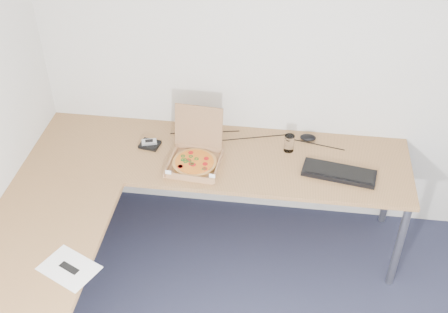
# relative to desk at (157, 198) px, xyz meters

# --- Properties ---
(room_shell) EXTENTS (3.50, 3.50, 2.50)m
(room_shell) POSITION_rel_desk_xyz_m (0.82, -0.97, 0.55)
(room_shell) COLOR silver
(room_shell) RESTS_ON ground
(desk) EXTENTS (2.50, 2.20, 0.73)m
(desk) POSITION_rel_desk_xyz_m (0.00, 0.00, 0.00)
(desk) COLOR #9E6F40
(desk) RESTS_ON ground
(pizza_box) EXTENTS (0.32, 0.37, 0.33)m
(pizza_box) POSITION_rel_desk_xyz_m (0.18, 0.32, 0.07)
(pizza_box) COLOR #A37249
(pizza_box) RESTS_ON desk
(drinking_glass) EXTENTS (0.07, 0.07, 0.12)m
(drinking_glass) POSITION_rel_desk_xyz_m (0.78, 0.54, 0.09)
(drinking_glass) COLOR white
(drinking_glass) RESTS_ON desk
(keyboard) EXTENTS (0.48, 0.24, 0.03)m
(keyboard) POSITION_rel_desk_xyz_m (1.10, 0.33, 0.04)
(keyboard) COLOR black
(keyboard) RESTS_ON desk
(mouse) EXTENTS (0.11, 0.08, 0.04)m
(mouse) POSITION_rel_desk_xyz_m (0.90, 0.68, 0.05)
(mouse) COLOR black
(mouse) RESTS_ON desk
(wallet) EXTENTS (0.14, 0.13, 0.02)m
(wallet) POSITION_rel_desk_xyz_m (-0.15, 0.47, 0.04)
(wallet) COLOR black
(wallet) RESTS_ON desk
(phone) EXTENTS (0.11, 0.08, 0.02)m
(phone) POSITION_rel_desk_xyz_m (-0.16, 0.47, 0.06)
(phone) COLOR #B2B5BA
(phone) RESTS_ON wallet
(paper_sheet) EXTENTS (0.36, 0.32, 0.00)m
(paper_sheet) POSITION_rel_desk_xyz_m (-0.33, -0.63, 0.03)
(paper_sheet) COLOR white
(paper_sheet) RESTS_ON desk
(cable_bundle) EXTENTS (0.58, 0.12, 0.01)m
(cable_bundle) POSITION_rel_desk_xyz_m (0.53, 0.65, 0.03)
(cable_bundle) COLOR black
(cable_bundle) RESTS_ON desk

